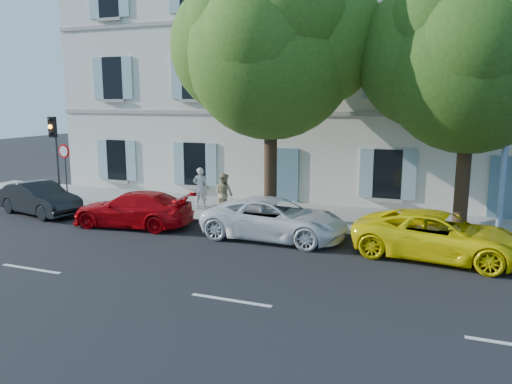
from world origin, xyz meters
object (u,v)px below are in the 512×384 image
at_px(car_white_coupe, 275,219).
at_px(traffic_light, 54,141).
at_px(pedestrian_a, 200,187).
at_px(pedestrian_b, 224,194).
at_px(car_dark_sedan, 39,198).
at_px(street_lamp, 512,86).
at_px(car_yellow_supercar, 440,236).
at_px(tree_right, 471,65).
at_px(tree_left, 271,55).
at_px(road_sign, 65,161).
at_px(car_red_coupe, 133,209).

relative_size(car_white_coupe, traffic_light, 1.30).
xyz_separation_m(pedestrian_a, pedestrian_b, (1.52, -0.92, -0.02)).
xyz_separation_m(car_dark_sedan, street_lamp, (16.86, 1.53, 4.32)).
bearing_deg(car_yellow_supercar, traffic_light, 90.03).
bearing_deg(car_white_coupe, street_lamp, -77.12).
bearing_deg(pedestrian_a, tree_right, 151.61).
distance_m(car_dark_sedan, street_lamp, 17.47).
bearing_deg(car_dark_sedan, tree_left, -66.14).
bearing_deg(street_lamp, pedestrian_a, 172.46).
bearing_deg(tree_right, traffic_light, -178.38).
height_order(tree_right, traffic_light, tree_right).
bearing_deg(pedestrian_b, road_sign, 31.49).
height_order(car_white_coupe, tree_left, tree_left).
distance_m(car_red_coupe, tree_right, 12.37).
relative_size(car_yellow_supercar, pedestrian_b, 3.00).
height_order(car_dark_sedan, tree_right, tree_right).
bearing_deg(pedestrian_a, street_lamp, 149.56).
height_order(car_yellow_supercar, pedestrian_a, pedestrian_a).
xyz_separation_m(car_dark_sedan, road_sign, (0.23, 1.32, 1.36)).
bearing_deg(car_yellow_supercar, tree_left, 78.18).
height_order(car_white_coupe, road_sign, road_sign).
bearing_deg(car_red_coupe, pedestrian_a, 155.77).
distance_m(car_dark_sedan, road_sign, 1.91).
height_order(car_red_coupe, street_lamp, street_lamp).
relative_size(car_red_coupe, car_yellow_supercar, 0.91).
bearing_deg(pedestrian_a, car_white_coupe, 122.77).
xyz_separation_m(street_lamp, pedestrian_b, (-9.63, 0.56, -4.01)).
distance_m(tree_right, pedestrian_b, 9.70).
relative_size(car_red_coupe, traffic_light, 1.19).
distance_m(car_dark_sedan, traffic_light, 2.74).
relative_size(car_dark_sedan, car_yellow_supercar, 0.81).
relative_size(car_dark_sedan, pedestrian_b, 2.43).
bearing_deg(car_dark_sedan, pedestrian_a, -49.27).
distance_m(tree_left, pedestrian_a, 6.36).
xyz_separation_m(car_white_coupe, tree_right, (5.72, 1.97, 4.96)).
height_order(car_red_coupe, car_yellow_supercar, car_yellow_supercar).
xyz_separation_m(car_white_coupe, pedestrian_a, (-4.30, 2.93, 0.31)).
distance_m(traffic_light, pedestrian_b, 7.98).
relative_size(traffic_light, road_sign, 1.43).
bearing_deg(traffic_light, pedestrian_a, 12.86).
xyz_separation_m(car_white_coupe, car_yellow_supercar, (5.16, -0.25, 0.01)).
height_order(car_dark_sedan, car_red_coupe, car_dark_sedan).
xyz_separation_m(car_red_coupe, road_sign, (-4.42, 1.58, 1.38)).
relative_size(car_yellow_supercar, road_sign, 1.89).
distance_m(tree_right, road_sign, 15.94).
bearing_deg(car_dark_sedan, car_yellow_supercar, -77.70).
relative_size(car_red_coupe, tree_right, 0.52).
relative_size(car_dark_sedan, car_white_coupe, 0.82).
bearing_deg(pedestrian_a, pedestrian_b, 125.98).
distance_m(car_white_coupe, pedestrian_a, 5.21).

